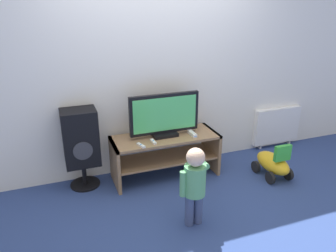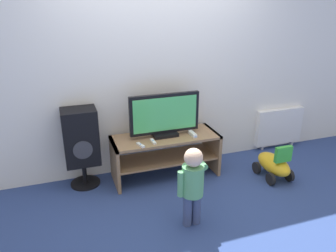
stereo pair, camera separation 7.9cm
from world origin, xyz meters
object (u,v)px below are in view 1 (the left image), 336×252
(television, at_px, (164,116))
(remote_primary, at_px, (141,145))
(child, at_px, (195,180))
(game_console, at_px, (192,134))
(speaker_tower, at_px, (81,139))
(ride_on_toy, at_px, (273,163))
(remote_secondary, at_px, (153,142))
(radiator, at_px, (277,126))

(television, height_order, remote_primary, television)
(television, bearing_deg, child, -93.27)
(game_console, relative_size, child, 0.23)
(game_console, distance_m, remote_primary, 0.66)
(television, xyz_separation_m, remote_primary, (-0.34, -0.19, -0.24))
(game_console, xyz_separation_m, child, (-0.36, -0.86, -0.07))
(speaker_tower, height_order, ride_on_toy, speaker_tower)
(television, relative_size, remote_secondary, 6.27)
(television, distance_m, remote_primary, 0.46)
(child, bearing_deg, game_console, 67.13)
(child, distance_m, radiator, 2.21)
(child, bearing_deg, radiator, 32.84)
(remote_primary, distance_m, speaker_tower, 0.67)
(television, xyz_separation_m, radiator, (1.80, 0.23, -0.45))
(remote_secondary, bearing_deg, television, 37.54)
(speaker_tower, bearing_deg, child, -49.99)
(child, relative_size, ride_on_toy, 1.51)
(remote_primary, xyz_separation_m, child, (0.29, -0.77, -0.06))
(remote_secondary, xyz_separation_m, speaker_tower, (-0.76, 0.24, 0.05))
(game_console, relative_size, remote_primary, 1.37)
(remote_primary, xyz_separation_m, speaker_tower, (-0.60, 0.29, 0.05))
(game_console, bearing_deg, child, -112.87)
(remote_primary, distance_m, radiator, 2.19)
(game_console, relative_size, speaker_tower, 0.20)
(remote_secondary, relative_size, speaker_tower, 0.14)
(television, height_order, child, television)
(game_console, distance_m, ride_on_toy, 1.05)
(television, distance_m, speaker_tower, 0.97)
(speaker_tower, bearing_deg, remote_primary, -25.55)
(ride_on_toy, bearing_deg, game_console, 157.10)
(game_console, xyz_separation_m, speaker_tower, (-1.26, 0.20, 0.04))
(remote_secondary, height_order, speaker_tower, speaker_tower)
(remote_secondary, relative_size, radiator, 0.18)
(remote_secondary, xyz_separation_m, ride_on_toy, (1.40, -0.35, -0.36))
(child, height_order, speaker_tower, speaker_tower)
(ride_on_toy, bearing_deg, radiator, 50.89)
(remote_primary, distance_m, remote_secondary, 0.17)
(speaker_tower, distance_m, ride_on_toy, 2.27)
(game_console, bearing_deg, television, 160.78)
(television, height_order, radiator, television)
(remote_secondary, height_order, radiator, radiator)
(television, relative_size, ride_on_toy, 1.57)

